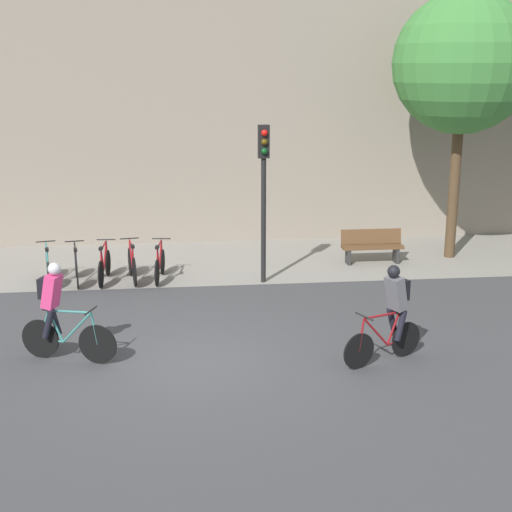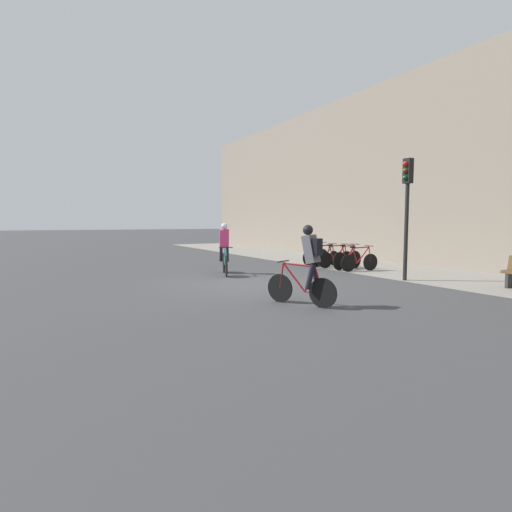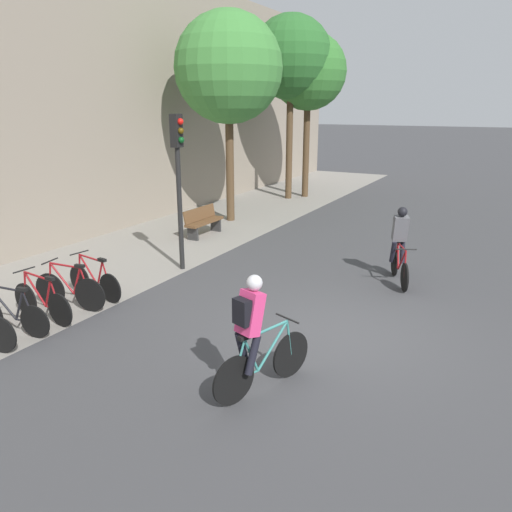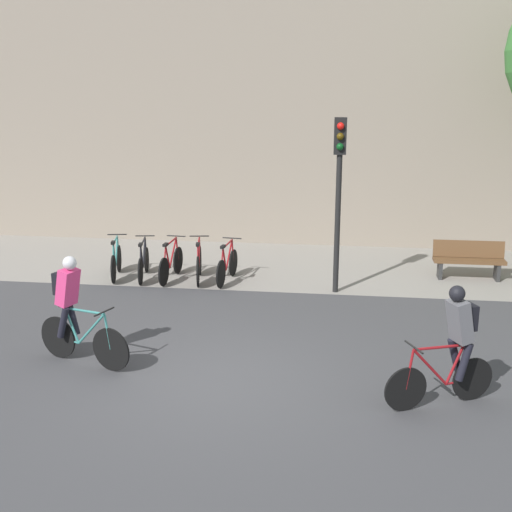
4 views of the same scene
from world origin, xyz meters
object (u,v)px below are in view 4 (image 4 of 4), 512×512
(parked_bike_2, at_px, (171,263))
(parked_bike_4, at_px, (227,265))
(parked_bike_1, at_px, (143,263))
(bench, at_px, (469,259))
(parked_bike_3, at_px, (199,263))
(cyclist_pink, at_px, (73,307))
(parked_bike_0, at_px, (116,261))
(traffic_light_pole, at_px, (339,174))
(cyclist_grey, at_px, (454,342))

(parked_bike_2, bearing_deg, parked_bike_4, 0.01)
(parked_bike_1, bearing_deg, bench, 7.32)
(parked_bike_3, bearing_deg, cyclist_pink, -101.91)
(parked_bike_0, distance_m, parked_bike_1, 0.67)
(parked_bike_1, relative_size, parked_bike_3, 1.00)
(parked_bike_0, height_order, traffic_light_pole, traffic_light_pole)
(parked_bike_0, relative_size, parked_bike_4, 0.97)
(bench, bearing_deg, parked_bike_3, -171.16)
(parked_bike_1, xyz_separation_m, bench, (7.59, 0.97, 0.08))
(cyclist_grey, bearing_deg, bench, 77.68)
(cyclist_grey, bearing_deg, parked_bike_0, 141.53)
(parked_bike_4, bearing_deg, parked_bike_0, 179.98)
(parked_bike_0, bearing_deg, parked_bike_2, -0.05)
(cyclist_grey, xyz_separation_m, parked_bike_0, (-6.85, 5.45, -0.55))
(parked_bike_0, relative_size, parked_bike_3, 0.97)
(cyclist_grey, xyz_separation_m, parked_bike_4, (-4.18, 5.44, -0.56))
(parked_bike_1, bearing_deg, parked_bike_4, 0.02)
(parked_bike_1, xyz_separation_m, traffic_light_pole, (4.50, -0.47, 2.23))
(parked_bike_3, xyz_separation_m, parked_bike_4, (0.67, -0.00, -0.02))
(cyclist_pink, distance_m, parked_bike_4, 5.09)
(parked_bike_0, xyz_separation_m, parked_bike_1, (0.67, -0.00, -0.01))
(parked_bike_1, bearing_deg, traffic_light_pole, -5.93)
(cyclist_pink, bearing_deg, traffic_light_pole, 45.87)
(parked_bike_3, bearing_deg, parked_bike_0, -179.98)
(cyclist_pink, height_order, parked_bike_3, cyclist_pink)
(cyclist_pink, bearing_deg, bench, 38.37)
(bench, bearing_deg, parked_bike_1, -172.68)
(parked_bike_3, bearing_deg, parked_bike_4, -0.13)
(cyclist_grey, height_order, bench, cyclist_grey)
(parked_bike_1, relative_size, bench, 1.00)
(parked_bike_3, height_order, bench, parked_bike_3)
(parked_bike_2, bearing_deg, cyclist_pink, -94.05)
(parked_bike_0, bearing_deg, cyclist_grey, -38.47)
(parked_bike_2, xyz_separation_m, parked_bike_4, (1.34, 0.00, -0.01))
(parked_bike_1, xyz_separation_m, parked_bike_2, (0.67, 0.00, 0.01))
(parked_bike_4, bearing_deg, parked_bike_3, 179.87)
(parked_bike_0, relative_size, parked_bike_1, 0.97)
(parked_bike_0, height_order, parked_bike_1, parked_bike_0)
(parked_bike_4, distance_m, bench, 5.67)
(cyclist_grey, distance_m, parked_bike_3, 7.31)
(parked_bike_4, height_order, traffic_light_pole, traffic_light_pole)
(cyclist_pink, height_order, bench, cyclist_pink)
(parked_bike_0, relative_size, bench, 0.98)
(cyclist_grey, height_order, parked_bike_0, cyclist_grey)
(bench, bearing_deg, traffic_light_pole, -154.93)
(traffic_light_pole, bearing_deg, parked_bike_1, 174.07)
(parked_bike_4, relative_size, bench, 1.00)
(cyclist_grey, xyz_separation_m, parked_bike_1, (-6.18, 5.44, -0.56))
(parked_bike_0, xyz_separation_m, parked_bike_3, (2.00, 0.00, 0.01))
(parked_bike_2, relative_size, parked_bike_4, 1.03)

